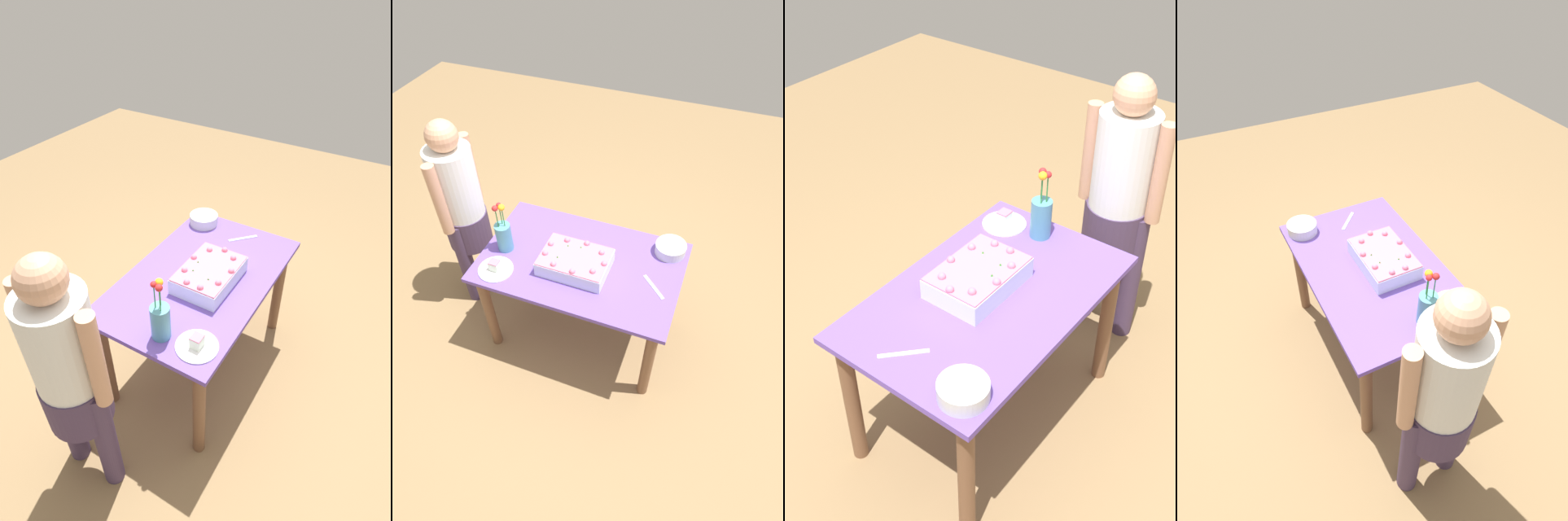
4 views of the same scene
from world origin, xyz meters
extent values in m
plane|color=olive|center=(0.00, 0.00, 0.00)|extent=(8.00, 8.00, 0.00)
cube|color=#694BAF|center=(0.00, 0.00, 0.76)|extent=(1.27, 0.79, 0.03)
cylinder|color=brown|center=(-0.56, -0.32, 0.37)|extent=(0.07, 0.07, 0.74)
cylinder|color=brown|center=(0.56, -0.32, 0.37)|extent=(0.07, 0.07, 0.74)
cylinder|color=brown|center=(-0.56, 0.32, 0.37)|extent=(0.07, 0.07, 0.74)
cylinder|color=brown|center=(0.56, 0.32, 0.37)|extent=(0.07, 0.07, 0.74)
cube|color=white|center=(-0.02, -0.07, 0.82)|extent=(0.42, 0.29, 0.10)
cube|color=pink|center=(-0.02, -0.07, 0.87)|extent=(0.41, 0.29, 0.01)
sphere|color=pink|center=(0.17, -0.07, 0.88)|extent=(0.04, 0.04, 0.04)
sphere|color=pink|center=(0.13, 0.01, 0.88)|extent=(0.04, 0.04, 0.04)
sphere|color=pink|center=(0.02, 0.06, 0.88)|extent=(0.04, 0.04, 0.04)
sphere|color=pink|center=(-0.11, 0.04, 0.88)|extent=(0.04, 0.04, 0.04)
sphere|color=pink|center=(-0.19, -0.02, 0.88)|extent=(0.04, 0.04, 0.04)
sphere|color=pink|center=(-0.19, -0.11, 0.88)|extent=(0.04, 0.04, 0.04)
sphere|color=pink|center=(-0.11, -0.17, 0.88)|extent=(0.04, 0.04, 0.04)
sphere|color=pink|center=(0.02, -0.19, 0.88)|extent=(0.04, 0.04, 0.04)
sphere|color=pink|center=(0.13, -0.15, 0.88)|extent=(0.04, 0.04, 0.04)
cone|color=#2D8438|center=(-0.01, 0.01, 0.88)|extent=(0.02, 0.02, 0.02)
cone|color=#2D8438|center=(-0.11, -0.11, 0.88)|extent=(0.02, 0.02, 0.02)
cone|color=#2D8438|center=(-0.09, 0.00, 0.88)|extent=(0.02, 0.02, 0.02)
cylinder|color=white|center=(-0.47, -0.25, 0.78)|extent=(0.22, 0.22, 0.01)
cube|color=white|center=(-0.47, -0.25, 0.81)|extent=(0.06, 0.06, 0.06)
cube|color=#D56D8B|center=(-0.47, -0.25, 0.84)|extent=(0.06, 0.06, 0.01)
cube|color=silver|center=(0.48, -0.05, 0.77)|extent=(0.16, 0.15, 0.00)
cylinder|color=teal|center=(-0.50, -0.06, 0.87)|extent=(0.10, 0.10, 0.20)
cylinder|color=#2D8438|center=(-0.48, -0.06, 1.04)|extent=(0.01, 0.01, 0.15)
sphere|color=yellow|center=(-0.48, -0.06, 1.11)|extent=(0.04, 0.04, 0.04)
cylinder|color=#2D8438|center=(-0.51, -0.04, 1.04)|extent=(0.01, 0.01, 0.15)
sphere|color=red|center=(-0.51, -0.04, 1.11)|extent=(0.03, 0.03, 0.03)
cylinder|color=#2D8438|center=(-0.51, -0.08, 1.04)|extent=(0.01, 0.01, 0.15)
sphere|color=red|center=(-0.51, -0.08, 1.11)|extent=(0.04, 0.04, 0.04)
cylinder|color=silver|center=(0.51, 0.27, 0.81)|extent=(0.20, 0.20, 0.07)
cylinder|color=#433351|center=(-0.93, 0.00, 0.39)|extent=(0.11, 0.11, 0.78)
cylinder|color=#433351|center=(-0.93, 0.26, 0.39)|extent=(0.11, 0.11, 0.78)
cylinder|color=#433351|center=(-0.93, 0.13, 0.66)|extent=(0.31, 0.32, 0.28)
cylinder|color=white|center=(-0.93, 0.13, 1.04)|extent=(0.30, 0.30, 0.52)
sphere|color=tan|center=(-0.93, 0.13, 1.39)|extent=(0.20, 0.20, 0.20)
cylinder|color=tan|center=(-0.93, -0.06, 1.04)|extent=(0.08, 0.08, 0.52)
cylinder|color=tan|center=(-0.93, 0.31, 1.04)|extent=(0.08, 0.08, 0.52)
camera|label=1|loc=(-1.59, -0.92, 2.35)|focal=28.00mm
camera|label=2|loc=(0.65, -1.62, 2.66)|focal=28.00mm
camera|label=3|loc=(1.70, 1.27, 2.61)|focal=45.00mm
camera|label=4|loc=(-1.59, 0.80, 2.48)|focal=28.00mm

